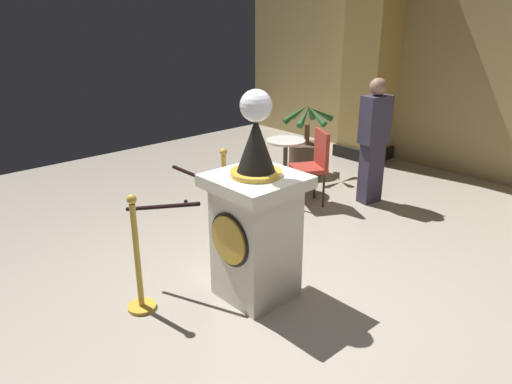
# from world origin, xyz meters

# --- Properties ---
(ground_plane) EXTENTS (10.64, 10.64, 0.00)m
(ground_plane) POSITION_xyz_m (0.00, 0.00, 0.00)
(ground_plane) COLOR #9E9384
(pedestal_clock) EXTENTS (0.71, 0.71, 1.81)m
(pedestal_clock) POSITION_xyz_m (-0.27, -0.13, 0.71)
(pedestal_clock) COLOR silver
(pedestal_clock) RESTS_ON ground_plane
(stanchion_near) EXTENTS (0.24, 0.24, 1.02)m
(stanchion_near) POSITION_xyz_m (-1.35, 0.40, 0.36)
(stanchion_near) COLOR gold
(stanchion_near) RESTS_ON ground_plane
(stanchion_far) EXTENTS (0.24, 0.24, 1.03)m
(stanchion_far) POSITION_xyz_m (-0.75, -0.99, 0.36)
(stanchion_far) COLOR gold
(stanchion_far) RESTS_ON ground_plane
(velvet_rope) EXTENTS (1.02, 1.03, 0.22)m
(velvet_rope) POSITION_xyz_m (-1.05, -0.30, 0.79)
(velvet_rope) COLOR black
(column_left) EXTENTS (0.83, 0.83, 3.80)m
(column_left) POSITION_xyz_m (-2.20, 4.17, 1.89)
(column_left) COLOR black
(column_left) RESTS_ON ground_plane
(potted_palm_left) EXTENTS (0.80, 0.73, 1.10)m
(potted_palm_left) POSITION_xyz_m (-2.25, 2.71, 0.35)
(potted_palm_left) COLOR #4C3828
(potted_palm_left) RESTS_ON ground_plane
(bystander_guest) EXTENTS (0.28, 0.39, 1.60)m
(bystander_guest) POSITION_xyz_m (-0.91, 2.46, 0.84)
(bystander_guest) COLOR #383347
(bystander_guest) RESTS_ON ground_plane
(cafe_table) EXTENTS (0.53, 0.53, 0.72)m
(cafe_table) POSITION_xyz_m (-1.95, 1.94, 0.46)
(cafe_table) COLOR #332D28
(cafe_table) RESTS_ON ground_plane
(cafe_chair_red) EXTENTS (0.54, 0.54, 0.96)m
(cafe_chair_red) POSITION_xyz_m (-1.36, 1.86, 0.57)
(cafe_chair_red) COLOR black
(cafe_chair_red) RESTS_ON ground_plane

